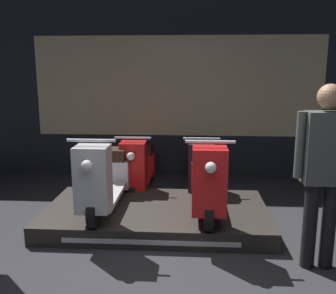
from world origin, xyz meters
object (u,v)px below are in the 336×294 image
(scooter_display_right, at_px, (207,180))
(scooter_display_left, at_px, (106,178))
(scooter_backrow_0, at_px, (139,167))
(scooter_backrow_1, at_px, (200,168))
(person_right_browsing, at_px, (324,165))

(scooter_display_right, bearing_deg, scooter_display_left, 180.00)
(scooter_backrow_0, distance_m, scooter_backrow_1, 0.93)
(scooter_backrow_1, bearing_deg, scooter_display_right, -87.87)
(scooter_display_left, xyz_separation_m, scooter_backrow_0, (0.22, 1.30, -0.21))
(scooter_backrow_1, height_order, person_right_browsing, person_right_browsing)
(scooter_display_left, bearing_deg, scooter_backrow_1, 48.63)
(scooter_display_right, relative_size, person_right_browsing, 0.96)
(scooter_display_right, bearing_deg, person_right_browsing, -40.70)
(scooter_backrow_0, bearing_deg, scooter_display_left, -99.42)
(scooter_display_left, xyz_separation_m, person_right_browsing, (2.21, -0.87, 0.42))
(scooter_display_right, bearing_deg, scooter_backrow_0, 126.94)
(scooter_backrow_0, relative_size, person_right_browsing, 0.96)
(person_right_browsing, bearing_deg, scooter_display_right, 139.30)
(scooter_display_left, relative_size, person_right_browsing, 0.96)
(scooter_backrow_0, bearing_deg, person_right_browsing, -47.50)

